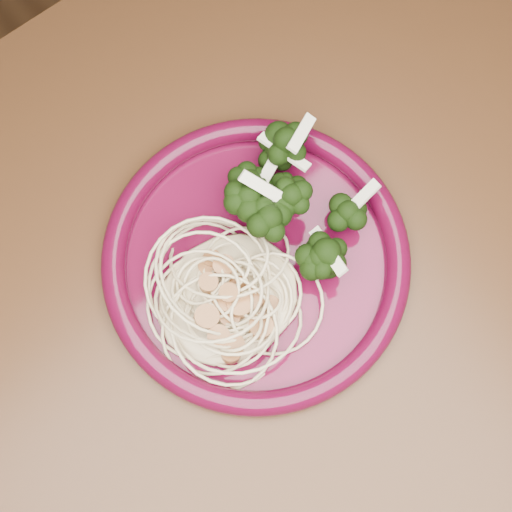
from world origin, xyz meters
name	(u,v)px	position (x,y,z in m)	size (l,w,h in m)	color
dining_table	(259,366)	(0.00, 0.00, 0.65)	(1.20, 0.80, 0.75)	#472814
dinner_plate	(256,259)	(0.05, 0.06, 0.76)	(0.34, 0.34, 0.02)	#4C0722
spaghetti_pile	(227,295)	(0.00, 0.05, 0.77)	(0.13, 0.11, 0.03)	beige
scallop_cluster	(226,286)	(0.00, 0.05, 0.80)	(0.11, 0.11, 0.04)	#AB703B
broccoli_pile	(290,205)	(0.10, 0.08, 0.78)	(0.09, 0.15, 0.05)	black
onion_garnish	(292,191)	(0.10, 0.08, 0.81)	(0.06, 0.10, 0.05)	white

